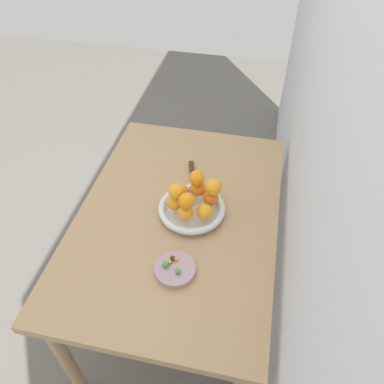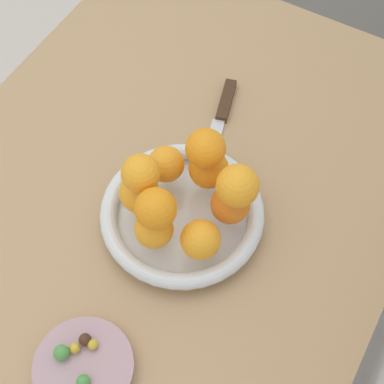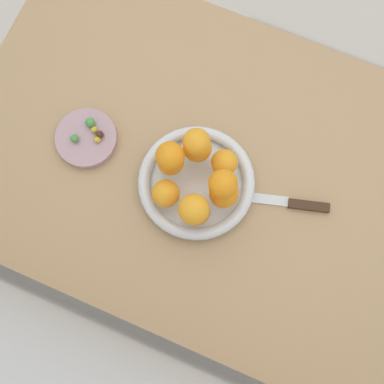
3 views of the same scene
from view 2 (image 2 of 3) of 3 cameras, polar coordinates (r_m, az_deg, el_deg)
ground_plane at (r=1.63m, az=-2.43°, el=-14.71°), size 6.00×6.00×0.00m
dining_table at (r=1.02m, az=-3.77°, el=-4.38°), size 1.10×0.76×0.74m
fruit_bowl at (r=0.91m, az=-0.96°, el=-2.15°), size 0.26×0.26×0.04m
candy_dish at (r=0.85m, az=-10.43°, el=-16.43°), size 0.14×0.14×0.02m
orange_0 at (r=0.87m, az=3.74°, el=-1.19°), size 0.06×0.06×0.06m
orange_1 at (r=0.90m, az=1.62°, el=2.28°), size 0.06×0.06×0.06m
orange_2 at (r=0.91m, az=-2.55°, el=2.73°), size 0.06×0.06×0.06m
orange_3 at (r=0.88m, az=-5.12°, el=-0.08°), size 0.06×0.06×0.06m
orange_4 at (r=0.85m, az=-3.71°, el=-3.60°), size 0.06×0.06×0.06m
orange_5 at (r=0.84m, az=0.83°, el=-4.63°), size 0.06×0.06×0.06m
orange_6 at (r=0.83m, az=-5.17°, el=1.90°), size 0.06×0.06×0.06m
orange_7 at (r=0.84m, az=1.32°, el=4.26°), size 0.06×0.06×0.06m
orange_8 at (r=0.81m, az=4.45°, el=0.61°), size 0.06×0.06×0.06m
orange_9 at (r=0.80m, az=-3.55°, el=-1.62°), size 0.06×0.06×0.06m
candy_ball_0 at (r=0.84m, az=-9.61°, el=-14.38°), size 0.01×0.01×0.01m
candy_ball_1 at (r=0.84m, az=-10.34°, el=-13.90°), size 0.02×0.02×0.02m
candy_ball_2 at (r=0.82m, az=-10.51°, el=-17.61°), size 0.02×0.02×0.02m
candy_ball_3 at (r=0.84m, az=-12.56°, el=-14.96°), size 0.02×0.02×0.02m
candy_ball_4 at (r=0.84m, az=-11.31°, el=-14.62°), size 0.01×0.01×0.01m
knife at (r=1.03m, az=2.43°, el=6.32°), size 0.26×0.09×0.01m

